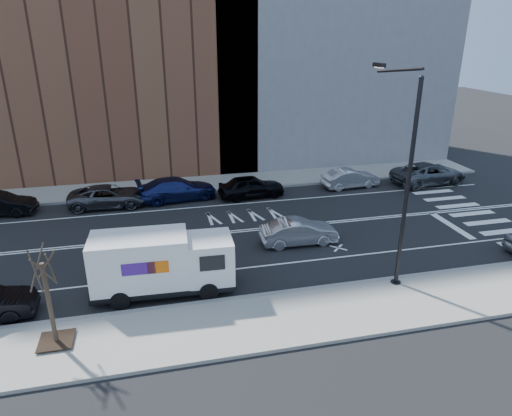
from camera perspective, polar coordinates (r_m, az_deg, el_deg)
name	(u,v)px	position (r m, az deg, el deg)	size (l,w,h in m)	color
ground	(215,233)	(25.70, -5.12, -3.19)	(120.00, 120.00, 0.00)	black
sidewalk_near	(249,324)	(18.11, -0.88, -14.26)	(44.00, 3.60, 0.15)	gray
sidewalk_far	(198,184)	(33.84, -7.32, 2.95)	(44.00, 3.60, 0.15)	gray
curb_near	(240,299)	(19.57, -2.04, -11.25)	(44.00, 0.25, 0.17)	gray
curb_far	(200,192)	(32.14, -6.96, 1.99)	(44.00, 0.25, 0.17)	gray
crosswalk	(465,210)	(31.88, 24.63, -0.18)	(3.00, 14.00, 0.01)	white
road_markings	(215,233)	(25.70, -5.12, -3.18)	(40.00, 8.60, 0.01)	white
bldg_brick	(73,25)	(39.12, -21.87, 20.43)	(26.00, 10.00, 22.00)	brown
bldg_concrete	(326,0)	(41.72, 8.80, 24.32)	(20.00, 10.00, 26.00)	slate
streetlight	(403,173)	(19.96, 17.87, 4.16)	(0.44, 4.02, 9.34)	black
street_tree	(51,311)	(17.83, -24.27, -11.71)	(1.20, 1.20, 3.75)	black
fedex_van	(161,263)	(19.85, -11.73, -6.71)	(6.09, 2.34, 2.74)	black
far_parked_c	(109,196)	(30.78, -17.93, 1.40)	(2.29, 4.97, 1.38)	#45464C
far_parked_d	(177,189)	(30.90, -9.86, 2.36)	(2.13, 5.23, 1.52)	navy
far_parked_e	(251,186)	(30.94, -0.59, 2.71)	(1.79, 4.45, 1.52)	black
far_parked_f	(350,178)	(33.64, 11.69, 3.65)	(1.44, 4.14, 1.36)	#BAB9BF
far_parked_g	(429,173)	(36.13, 20.79, 4.07)	(2.58, 5.60, 1.56)	#52565A
driving_sedan	(299,232)	(24.27, 5.37, -2.98)	(1.43, 4.10, 1.35)	#ABAAAF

